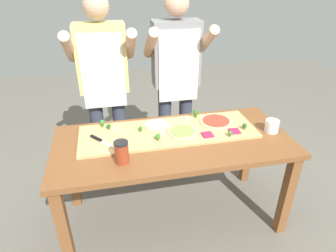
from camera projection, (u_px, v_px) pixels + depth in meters
ground_plane at (173, 215)px, 2.44m from camera, size 8.00×8.00×0.00m
prep_table at (173, 151)px, 2.13m from camera, size 1.69×0.76×0.74m
cutting_board at (169, 132)px, 2.16m from camera, size 1.30×0.43×0.02m
chefs_knife at (100, 140)px, 2.02m from camera, size 0.19×0.23×0.02m
pizza_whole_tomato_red at (216, 121)px, 2.27m from camera, size 0.25×0.25×0.02m
pizza_whole_cheese_artichoke at (157, 125)px, 2.22m from camera, size 0.19×0.19×0.02m
pizza_whole_pesto_green at (183, 131)px, 2.13m from camera, size 0.22×0.22×0.02m
pizza_slice_near_left at (207, 135)px, 2.09m from camera, size 0.08×0.08×0.01m
pizza_slice_near_right at (234, 131)px, 2.14m from camera, size 0.08×0.08×0.01m
broccoli_floret_front_mid at (109, 126)px, 2.16m from camera, size 0.03×0.03×0.04m
broccoli_floret_front_left at (158, 137)px, 2.02m from camera, size 0.04×0.04×0.05m
broccoli_floret_center_left at (230, 133)px, 2.07m from camera, size 0.03×0.03×0.04m
broccoli_floret_front_right at (196, 113)px, 2.33m from camera, size 0.05×0.05×0.07m
broccoli_floret_back_left at (140, 129)px, 2.14m from camera, size 0.03×0.03×0.04m
broccoli_floret_back_mid at (245, 126)px, 2.17m from camera, size 0.04×0.04×0.04m
broccoli_floret_center_right at (102, 123)px, 2.19m from camera, size 0.04×0.04×0.06m
cheese_crumble_a at (125, 147)px, 1.94m from camera, size 0.02×0.02×0.02m
cheese_crumble_b at (187, 118)px, 2.31m from camera, size 0.02×0.02×0.02m
cheese_crumble_c at (162, 133)px, 2.10m from camera, size 0.02×0.02×0.02m
cheese_crumble_d at (116, 129)px, 2.15m from camera, size 0.03×0.03×0.02m
flour_cup at (272, 127)px, 2.17m from camera, size 0.10×0.10×0.09m
sauce_jar at (122, 152)px, 1.81m from camera, size 0.09×0.09×0.15m
cook_left at (104, 79)px, 2.44m from camera, size 0.54×0.39×1.67m
cook_right at (176, 74)px, 2.55m from camera, size 0.54×0.39×1.67m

